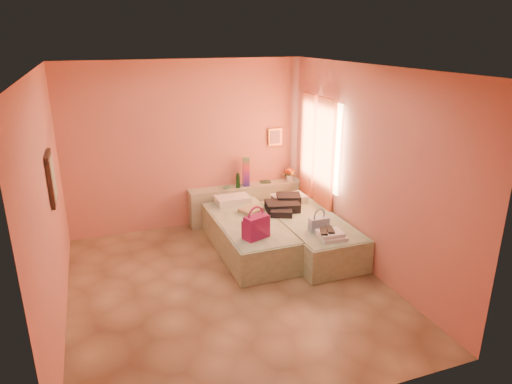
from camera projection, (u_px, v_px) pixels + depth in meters
The scene contains 16 objects.
ground at pixel (229, 287), 6.03m from camera, with size 4.50×4.50×0.00m, color tan.
room_walls at pixel (228, 144), 6.01m from camera, with size 4.02×4.51×2.81m.
headboard_ledge at pixel (247, 203), 8.10m from camera, with size 2.05×0.30×0.65m, color #B2B998.
bed_left at pixel (249, 236), 6.95m from camera, with size 0.90×2.00×0.50m, color #B1CEA6.
bed_right at pixel (309, 234), 7.01m from camera, with size 0.90×2.00×0.50m, color #B1CEA6.
water_bottle at pixel (238, 181), 7.83m from camera, with size 0.07×0.07×0.25m, color #153B1C.
rainbow_box at pixel (246, 172), 7.91m from camera, with size 0.11×0.11×0.50m, color #94125B.
small_dish at pixel (227, 188), 7.83m from camera, with size 0.14×0.14×0.03m, color #4E8F68.
green_book at pixel (265, 182), 8.14m from camera, with size 0.17×0.13×0.03m, color #22402D.
flower_vase at pixel (290, 173), 8.19m from camera, with size 0.22×0.22×0.29m, color silver.
magenta_handbag at pixel (256, 227), 6.25m from camera, with size 0.35×0.20×0.33m, color #94125B.
khaki_garment at pixel (251, 210), 7.21m from camera, with size 0.34×0.27×0.06m, color tan.
clothes_pile at pixel (285, 205), 7.28m from camera, with size 0.57×0.57×0.17m, color black.
blue_handbag at pixel (319, 224), 6.51m from camera, with size 0.29×0.12×0.19m, color #42689E.
towel_stack at pixel (332, 235), 6.26m from camera, with size 0.35×0.30×0.10m, color white.
sandal_pair at pixel (327, 231), 6.25m from camera, with size 0.18×0.24×0.02m, color black.
Camera 1 is at (-1.47, -5.09, 3.17)m, focal length 32.00 mm.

